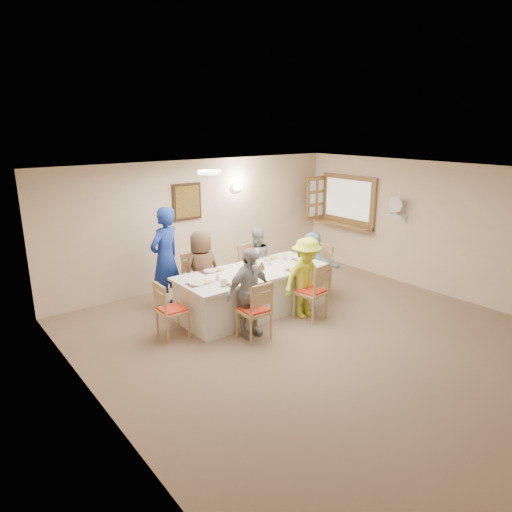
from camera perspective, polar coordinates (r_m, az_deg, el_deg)
ground at (r=7.12m, az=8.37°, el=-10.37°), size 7.00×7.00×0.00m
room_walls at (r=6.59m, az=8.90°, el=1.51°), size 7.00×7.00×7.00m
wall_picture at (r=9.06m, az=-8.61°, el=6.71°), size 0.62×0.05×0.72m
wall_sconce at (r=9.65m, az=-2.33°, el=8.65°), size 0.26×0.09×0.18m
ceiling_light at (r=6.93m, az=-5.83°, el=10.38°), size 0.36×0.36×0.05m
serving_hatch at (r=10.50m, az=11.46°, el=6.75°), size 0.06×1.50×1.15m
hatch_sill at (r=10.51m, az=10.88°, el=3.87°), size 0.30×1.50×0.05m
shutter_door at (r=10.82m, az=7.50°, el=7.20°), size 0.55×0.04×1.00m
fan_shelf at (r=9.65m, az=17.19°, el=4.93°), size 0.22×0.36×0.03m
desk_fan at (r=9.60m, az=17.16°, el=5.79°), size 0.30×0.30×0.28m
dining_table at (r=7.89m, az=-0.37°, el=-4.47°), size 2.65×1.12×0.76m
chair_back_left at (r=8.16m, az=-7.16°, el=-3.06°), size 0.51×0.51×0.98m
chair_back_right at (r=8.80m, az=-0.46°, el=-1.63°), size 0.46×0.46×0.94m
chair_front_left at (r=6.93m, az=-0.26°, el=-6.71°), size 0.46×0.46×0.93m
chair_front_right at (r=7.66m, az=6.88°, el=-4.33°), size 0.54×0.54×0.99m
chair_left_end at (r=7.09m, az=-10.41°, el=-6.55°), size 0.44×0.44×0.91m
chair_right_end at (r=8.83m, az=7.62°, el=-1.69°), size 0.50×0.50×0.95m
diner_back_left at (r=7.99m, az=-6.77°, el=-1.81°), size 0.71×0.48×1.42m
diner_back_right at (r=8.66m, az=0.03°, el=-0.68°), size 0.76×0.66×1.30m
diner_front_left at (r=6.93m, az=-0.88°, el=-4.62°), size 0.85×0.41×1.40m
diner_front_right at (r=7.67m, az=6.30°, el=-2.72°), size 0.98×0.67×1.38m
diner_right_end at (r=8.70m, az=7.05°, el=-0.96°), size 1.15×0.39×1.23m
caregiver at (r=8.12m, az=-11.26°, el=-0.26°), size 0.96×0.89×1.81m
placemat_fl at (r=7.10m, az=-2.15°, el=-3.56°), size 0.37×0.28×0.01m
plate_fl at (r=7.10m, az=-2.15°, el=-3.49°), size 0.25×0.25×0.02m
napkin_fl at (r=7.16m, az=-0.74°, el=-3.32°), size 0.14×0.14×0.01m
placemat_fr at (r=7.83m, az=4.99°, el=-1.73°), size 0.32×0.24×0.01m
plate_fr at (r=7.82m, az=4.99°, el=-1.66°), size 0.23×0.23×0.01m
napkin_fr at (r=7.91m, az=6.20°, el=-1.52°), size 0.13×0.13×0.01m
placemat_bl at (r=7.76m, az=-5.79°, el=-1.90°), size 0.34×0.25×0.01m
plate_bl at (r=7.76m, az=-5.79°, el=-1.83°), size 0.22×0.22×0.01m
napkin_bl at (r=7.81m, az=-4.48°, el=-1.69°), size 0.14×0.14×0.01m
placemat_br at (r=8.43m, az=1.11°, el=-0.35°), size 0.34×0.25×0.01m
plate_br at (r=8.43m, az=1.11°, el=-0.29°), size 0.22×0.22×0.01m
napkin_br at (r=8.50m, az=2.27°, el=-0.17°), size 0.13×0.13×0.01m
placemat_le at (r=7.18m, az=-7.36°, el=-3.47°), size 0.33×0.24×0.01m
plate_le at (r=7.18m, az=-7.36°, el=-3.40°), size 0.24×0.24×0.02m
napkin_le at (r=7.22m, az=-5.93°, el=-3.24°), size 0.13×0.13×0.01m
placemat_re at (r=8.46m, az=5.65°, el=-0.37°), size 0.33×0.24×0.01m
plate_re at (r=8.46m, az=5.65°, el=-0.31°), size 0.25×0.25×0.02m
napkin_re at (r=8.54m, az=6.75°, el=-0.19°), size 0.15×0.15×0.01m
teacup_a at (r=7.04m, az=-4.04°, el=-3.38°), size 0.18×0.18×0.10m
teacup_b at (r=8.39m, az=-0.39°, el=-0.15°), size 0.15×0.15×0.08m
bowl_a at (r=7.43m, az=-1.12°, el=-2.45°), size 0.39×0.39×0.06m
bowl_b at (r=8.12m, az=0.40°, el=-0.81°), size 0.19×0.19×0.06m
condiment_ketchup at (r=7.68m, az=-1.04°, el=-1.03°), size 0.15×0.15×0.26m
condiment_brown at (r=7.83m, az=-0.35°, el=-0.88°), size 0.15×0.15×0.21m
condiment_malt at (r=7.77m, az=0.72°, el=-1.29°), size 0.12×0.12×0.14m
drinking_glass at (r=7.70m, az=-1.49°, el=-1.57°), size 0.07×0.07×0.11m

